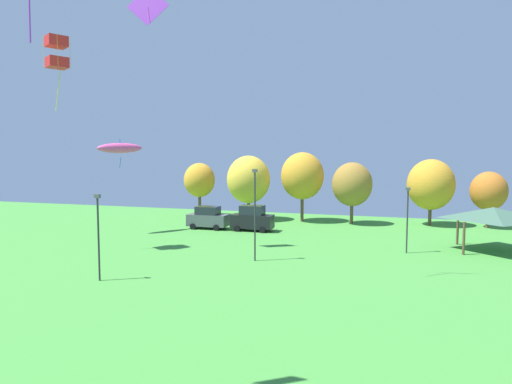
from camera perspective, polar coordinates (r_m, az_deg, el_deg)
name	(u,v)px	position (r m, az deg, el deg)	size (l,w,h in m)	color
kite_flying_0	(57,52)	(40.12, -23.65, 15.70)	(2.02, 2.03, 5.75)	red
kite_flying_3	(120,148)	(46.97, -16.64, 5.28)	(3.42, 4.26, 2.89)	#E54C93
kite_flying_8	(148,6)	(39.01, -13.36, 21.68)	(3.21, 0.99, 3.22)	purple
parked_car_leftmost	(208,218)	(48.37, -6.03, -3.22)	(4.26, 2.10, 2.38)	#4C5156
parked_car_second_from_left	(252,219)	(46.72, -0.48, -3.35)	(4.31, 1.97, 2.63)	black
park_pavilion	(494,214)	(41.48, 27.56, -2.41)	(6.18, 5.51, 3.60)	brown
light_post_1	(407,216)	(38.07, 18.40, -2.81)	(0.36, 0.20, 5.25)	#2D2D33
light_post_2	(98,231)	(29.90, -19.11, -4.68)	(0.36, 0.20, 5.42)	#2D2D33
light_post_3	(255,210)	(33.39, -0.14, -2.24)	(0.36, 0.20, 6.78)	#2D2D33
treeline_tree_0	(199,180)	(58.28, -7.08, 1.47)	(3.94, 3.94, 6.74)	brown
treeline_tree_1	(249,180)	(54.16, -0.94, 1.57)	(5.14, 5.14, 7.68)	brown
treeline_tree_2	(302,176)	(53.21, 5.81, 2.01)	(4.98, 4.98, 8.08)	brown
treeline_tree_3	(352,184)	(52.10, 11.92, 0.94)	(4.47, 4.47, 6.95)	brown
treeline_tree_4	(431,185)	(53.62, 21.01, 0.86)	(5.07, 5.07, 7.31)	brown
treeline_tree_5	(489,191)	(54.24, 27.08, 0.10)	(3.74, 3.74, 6.02)	brown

